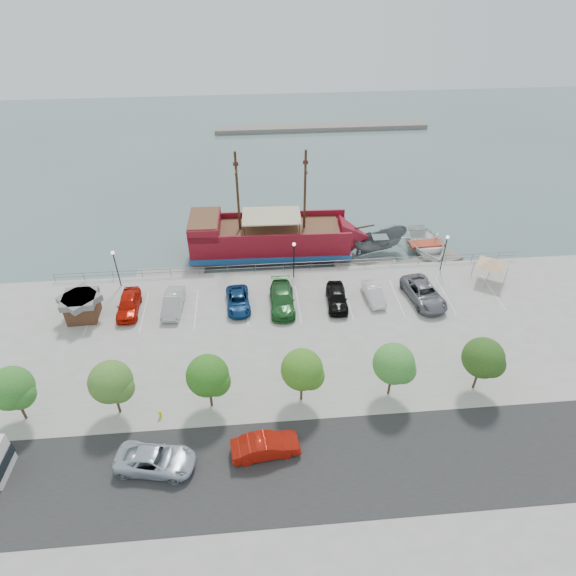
{
  "coord_description": "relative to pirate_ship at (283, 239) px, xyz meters",
  "views": [
    {
      "loc": [
        -4.19,
        -34.77,
        29.92
      ],
      "look_at": [
        -1.0,
        2.0,
        2.0
      ],
      "focal_mm": 30.0,
      "sensor_mm": 36.0,
      "label": 1
    }
  ],
  "objects": [
    {
      "name": "parked_car_a",
      "position": [
        -15.73,
        -10.08,
        -0.38
      ],
      "size": [
        2.06,
        4.91,
        1.66
      ],
      "primitive_type": "imported",
      "rotation": [
        0.0,
        0.0,
        0.02
      ],
      "color": "#BC1405",
      "rests_on": "land_slab"
    },
    {
      "name": "far_shore",
      "position": [
        10.65,
        42.6,
        -1.81
      ],
      "size": [
        40.0,
        3.0,
        0.8
      ],
      "primitive_type": "cube",
      "color": "slate",
      "rests_on": "ground"
    },
    {
      "name": "street",
      "position": [
        0.65,
        -28.4,
        -1.2
      ],
      "size": [
        100.0,
        8.0,
        0.04
      ],
      "primitive_type": "cube",
      "color": "#242424",
      "rests_on": "land_slab"
    },
    {
      "name": "canopy_tent",
      "position": [
        20.94,
        -8.13,
        1.5
      ],
      "size": [
        4.51,
        4.51,
        3.11
      ],
      "rotation": [
        0.0,
        0.0,
        0.24
      ],
      "color": "slate",
      "rests_on": "land_slab"
    },
    {
      "name": "patrol_boat",
      "position": [
        11.15,
        -0.6,
        -0.89
      ],
      "size": [
        7.28,
        4.37,
        2.65
      ],
      "primitive_type": "imported",
      "rotation": [
        0.0,
        0.0,
        1.85
      ],
      "color": "slate",
      "rests_on": "ground"
    },
    {
      "name": "street_sedan",
      "position": [
        -3.38,
        -26.97,
        -0.42
      ],
      "size": [
        4.99,
        2.26,
        1.59
      ],
      "primitive_type": "imported",
      "rotation": [
        0.0,
        0.0,
        1.69
      ],
      "color": "#AD150A",
      "rests_on": "street"
    },
    {
      "name": "parked_car_b",
      "position": [
        -11.48,
        -10.19,
        -0.43
      ],
      "size": [
        2.01,
        4.88,
        1.57
      ],
      "primitive_type": "imported",
      "rotation": [
        0.0,
        0.0,
        -0.07
      ],
      "color": "#AFAFAF",
      "rests_on": "land_slab"
    },
    {
      "name": "tree_a",
      "position": [
        -21.21,
        -22.47,
        2.09
      ],
      "size": [
        3.3,
        3.2,
        5.0
      ],
      "color": "#473321",
      "rests_on": "sidewalk"
    },
    {
      "name": "fire_hydrant",
      "position": [
        -11.17,
        -23.2,
        -0.83
      ],
      "size": [
        0.25,
        0.25,
        0.71
      ],
      "rotation": [
        0.0,
        0.0,
        0.3
      ],
      "color": "#E9E004",
      "rests_on": "sidewalk"
    },
    {
      "name": "parked_car_f",
      "position": [
        8.21,
        -10.31,
        -0.53
      ],
      "size": [
        1.79,
        4.24,
        1.36
      ],
      "primitive_type": "imported",
      "rotation": [
        0.0,
        0.0,
        0.09
      ],
      "color": "white",
      "rests_on": "land_slab"
    },
    {
      "name": "lamp_post_mid",
      "position": [
        0.65,
        -5.9,
        1.73
      ],
      "size": [
        0.36,
        0.36,
        4.28
      ],
      "color": "black",
      "rests_on": "land_slab"
    },
    {
      "name": "parked_car_c",
      "position": [
        -5.23,
        -10.28,
        -0.55
      ],
      "size": [
        2.51,
        4.92,
        1.33
      ],
      "primitive_type": "imported",
      "rotation": [
        0.0,
        0.0,
        0.06
      ],
      "color": "navy",
      "rests_on": "land_slab"
    },
    {
      "name": "sidewalk",
      "position": [
        0.65,
        -22.4,
        -1.2
      ],
      "size": [
        100.0,
        4.0,
        0.05
      ],
      "primitive_type": "cube",
      "color": "gray",
      "rests_on": "land_slab"
    },
    {
      "name": "speedboat",
      "position": [
        16.78,
        -0.65,
        -1.4
      ],
      "size": [
        6.03,
        8.12,
        1.62
      ],
      "primitive_type": "imported",
      "rotation": [
        0.0,
        0.0,
        0.06
      ],
      "color": "white",
      "rests_on": "ground"
    },
    {
      "name": "seawall_railing",
      "position": [
        0.65,
        -4.6,
        -0.69
      ],
      "size": [
        50.0,
        0.06,
        1.0
      ],
      "color": "slate",
      "rests_on": "land_slab"
    },
    {
      "name": "parked_car_e",
      "position": [
        4.43,
        -10.78,
        -0.39
      ],
      "size": [
        2.23,
        4.91,
        1.63
      ],
      "primitive_type": "imported",
      "rotation": [
        0.0,
        0.0,
        -0.06
      ],
      "color": "black",
      "rests_on": "land_slab"
    },
    {
      "name": "shed",
      "position": [
        -19.84,
        -10.64,
        0.11
      ],
      "size": [
        3.09,
        3.09,
        2.48
      ],
      "rotation": [
        0.0,
        0.0,
        0.03
      ],
      "color": "#4E2D1C",
      "rests_on": "land_slab"
    },
    {
      "name": "dock_mid",
      "position": [
        9.13,
        -3.2,
        -2.01
      ],
      "size": [
        7.22,
        2.6,
        0.4
      ],
      "primitive_type": "cube",
      "rotation": [
        0.0,
        0.0,
        0.08
      ],
      "color": "gray",
      "rests_on": "ground"
    },
    {
      "name": "dock_east",
      "position": [
        16.47,
        -3.2,
        -1.99
      ],
      "size": [
        8.13,
        4.62,
        0.45
      ],
      "primitive_type": "cube",
      "rotation": [
        0.0,
        0.0,
        0.32
      ],
      "color": "gray",
      "rests_on": "ground"
    },
    {
      "name": "tree_e",
      "position": [
        6.79,
        -22.47,
        2.09
      ],
      "size": [
        3.3,
        3.2,
        5.0
      ],
      "color": "#473321",
      "rests_on": "sidewalk"
    },
    {
      "name": "dock_west",
      "position": [
        -12.71,
        -3.2,
        -2.0
      ],
      "size": [
        7.43,
        2.27,
        0.42
      ],
      "primitive_type": "cube",
      "rotation": [
        0.0,
        0.0,
        -0.02
      ],
      "color": "gray",
      "rests_on": "ground"
    },
    {
      "name": "land_slab",
      "position": [
        0.65,
        -33.4,
        -1.81
      ],
      "size": [
        100.0,
        58.0,
        1.2
      ],
      "primitive_type": "cube",
      "color": "gray",
      "rests_on": "ground"
    },
    {
      "name": "pirate_ship",
      "position": [
        0.0,
        0.0,
        0.0
      ],
      "size": [
        21.05,
        6.42,
        13.21
      ],
      "rotation": [
        0.0,
        0.0,
        -0.03
      ],
      "color": "maroon",
      "rests_on": "ground"
    },
    {
      "name": "parked_car_d",
      "position": [
        -0.95,
        -10.62,
        -0.38
      ],
      "size": [
        2.43,
        5.79,
        1.67
      ],
      "primitive_type": "imported",
      "rotation": [
        0.0,
        0.0,
        -0.02
      ],
      "color": "#205925",
      "rests_on": "land_slab"
    },
    {
      "name": "street_van",
      "position": [
        -10.93,
        -27.39,
        -0.45
      ],
      "size": [
        5.83,
        3.49,
        1.52
      ],
      "primitive_type": "imported",
      "rotation": [
        0.0,
        0.0,
        1.38
      ],
      "color": "#AEB8C7",
      "rests_on": "street"
    },
    {
      "name": "lamp_post_left",
      "position": [
        -17.35,
        -5.9,
        1.73
      ],
      "size": [
        0.36,
        0.36,
        4.28
      ],
      "color": "black",
      "rests_on": "land_slab"
    },
    {
      "name": "tree_b",
      "position": [
        -14.21,
        -22.47,
        2.09
      ],
      "size": [
        3.3,
        3.2,
        5.0
      ],
      "color": "#473321",
      "rests_on": "sidewalk"
    },
    {
      "name": "parked_car_g",
      "position": [
        13.09,
        -10.91,
        -0.37
      ],
      "size": [
        3.69,
        6.4,
        1.68
      ],
      "primitive_type": "imported",
      "rotation": [
        0.0,
        0.0,
        0.16
      ],
      "color": "slate",
      "rests_on": "land_slab"
    },
    {
      "name": "tree_c",
      "position": [
        -7.21,
        -22.47,
        2.09
      ],
      "size": [
        3.3,
        3.2,
        5.0
      ],
      "color": "#473321",
      "rests_on": "sidewalk"
    },
    {
      "name": "ground",
      "position": [
        0.65,
        -12.4,
        -2.21
      ],
      "size": [
        160.0,
        160.0,
        0.0
      ],
      "primitive_type": "plane",
      "color": "slate"
    },
    {
      "name": "tree_f",
      "position": [
        13.79,
        -22.47,
        2.09
      ],
      "size": [
        3.3,
        3.2,
        5.0
      ],
      "color": "#473321",
      "rests_on": "sidewalk"
    },
    {
      "name": "tree_d",
      "position": [
        -0.21,
        -22.47,
        2.09
      ],
      "size": [
        3.3,
        3.2,
        5.0
      ],
      "color": "#473321",
      "rests_on": "sidewalk"
    },
    {
      "name": "lamp_post_right",
      "position": [
        16.65,
        -5.9,
        1.73
      ],
      "size": [
        0.36,
        0.36,
        4.28
      ],
      "color": "black",
      "rests_on": "land_slab"
    }
  ]
}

